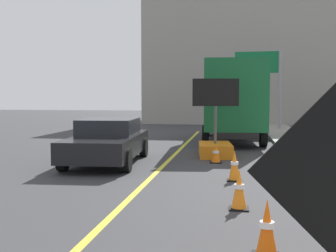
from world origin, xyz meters
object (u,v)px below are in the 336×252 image
at_px(traffic_cone_mid_lane, 239,189).
at_px(traffic_cone_curbside, 216,154).
at_px(arrow_board_trailer, 215,143).
at_px(traffic_cone_far_lane, 235,166).
at_px(box_truck, 232,100).
at_px(pickup_car, 108,141).
at_px(traffic_cone_near_sign, 267,229).
at_px(highway_guide_sign, 267,74).

bearing_deg(traffic_cone_mid_lane, traffic_cone_curbside, 96.96).
height_order(arrow_board_trailer, traffic_cone_far_lane, arrow_board_trailer).
relative_size(box_truck, pickup_car, 1.59).
relative_size(box_truck, traffic_cone_curbside, 12.48).
distance_m(pickup_car, traffic_cone_near_sign, 8.39).
height_order(box_truck, pickup_car, box_truck).
relative_size(pickup_car, traffic_cone_curbside, 7.86).
bearing_deg(traffic_cone_near_sign, arrow_board_trailer, 96.67).
relative_size(traffic_cone_near_sign, traffic_cone_far_lane, 1.00).
height_order(arrow_board_trailer, traffic_cone_mid_lane, arrow_board_trailer).
xyz_separation_m(arrow_board_trailer, highway_guide_sign, (2.57, 11.51, 2.94)).
bearing_deg(traffic_cone_mid_lane, pickup_car, 129.47).
bearing_deg(pickup_car, box_truck, 61.07).
bearing_deg(traffic_cone_mid_lane, traffic_cone_near_sign, -81.97).
xyz_separation_m(arrow_board_trailer, traffic_cone_curbside, (0.09, -1.47, -0.19)).
bearing_deg(highway_guide_sign, traffic_cone_near_sign, -94.12).
xyz_separation_m(box_truck, pickup_car, (-3.81, -6.89, -1.21)).
bearing_deg(arrow_board_trailer, traffic_cone_mid_lane, -83.79).
xyz_separation_m(traffic_cone_near_sign, traffic_cone_curbside, (-0.99, 7.72, -0.09)).
relative_size(arrow_board_trailer, traffic_cone_far_lane, 3.52).
xyz_separation_m(highway_guide_sign, traffic_cone_far_lane, (-1.90, -15.72, -3.05)).
relative_size(arrow_board_trailer, traffic_cone_near_sign, 3.51).
height_order(traffic_cone_near_sign, traffic_cone_curbside, traffic_cone_near_sign).
bearing_deg(pickup_car, traffic_cone_near_sign, -58.90).
bearing_deg(box_truck, traffic_cone_near_sign, -87.87).
relative_size(arrow_board_trailer, traffic_cone_mid_lane, 3.58).
bearing_deg(traffic_cone_near_sign, pickup_car, 121.10).
bearing_deg(traffic_cone_far_lane, pickup_car, 150.70).
bearing_deg(traffic_cone_mid_lane, traffic_cone_far_lane, 91.79).
xyz_separation_m(box_truck, traffic_cone_far_lane, (0.11, -9.09, -1.53)).
height_order(pickup_car, traffic_cone_curbside, pickup_car).
xyz_separation_m(pickup_car, traffic_cone_mid_lane, (4.00, -4.86, -0.33)).
distance_m(arrow_board_trailer, pickup_car, 3.83).
relative_size(traffic_cone_near_sign, traffic_cone_curbside, 1.29).
height_order(traffic_cone_mid_lane, traffic_cone_far_lane, traffic_cone_far_lane).
bearing_deg(traffic_cone_curbside, pickup_car, -170.89).
relative_size(box_truck, traffic_cone_near_sign, 9.69).
bearing_deg(box_truck, traffic_cone_curbside, -94.17).
height_order(box_truck, traffic_cone_near_sign, box_truck).
height_order(traffic_cone_mid_lane, traffic_cone_curbside, traffic_cone_mid_lane).
bearing_deg(traffic_cone_curbside, traffic_cone_mid_lane, -83.04).
relative_size(highway_guide_sign, traffic_cone_far_lane, 6.52).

